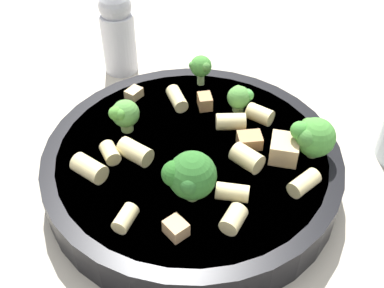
{
  "coord_description": "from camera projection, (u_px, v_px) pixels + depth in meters",
  "views": [
    {
      "loc": [
        -0.29,
        -0.1,
        0.33
      ],
      "look_at": [
        0.0,
        0.0,
        0.05
      ],
      "focal_mm": 45.0,
      "sensor_mm": 36.0,
      "label": 1
    }
  ],
  "objects": [
    {
      "name": "ground_plane",
      "position": [
        192.0,
        180.0,
        0.46
      ],
      "size": [
        2.0,
        2.0,
        0.0
      ],
      "primitive_type": "plane",
      "color": "#BCB29E"
    },
    {
      "name": "pasta_bowl",
      "position": [
        192.0,
        164.0,
        0.44
      ],
      "size": [
        0.27,
        0.27,
        0.04
      ],
      "color": "black",
      "rests_on": "ground_plane"
    },
    {
      "name": "broccoli_floret_0",
      "position": [
        190.0,
        176.0,
        0.37
      ],
      "size": [
        0.04,
        0.04,
        0.05
      ],
      "color": "#93B766",
      "rests_on": "pasta_bowl"
    },
    {
      "name": "broccoli_floret_1",
      "position": [
        124.0,
        114.0,
        0.44
      ],
      "size": [
        0.03,
        0.03,
        0.03
      ],
      "color": "#93B766",
      "rests_on": "pasta_bowl"
    },
    {
      "name": "broccoli_floret_2",
      "position": [
        240.0,
        97.0,
        0.46
      ],
      "size": [
        0.02,
        0.03,
        0.03
      ],
      "color": "#93B766",
      "rests_on": "pasta_bowl"
    },
    {
      "name": "broccoli_floret_3",
      "position": [
        201.0,
        67.0,
        0.49
      ],
      "size": [
        0.02,
        0.02,
        0.03
      ],
      "color": "#9EC175",
      "rests_on": "pasta_bowl"
    },
    {
      "name": "broccoli_floret_4",
      "position": [
        313.0,
        136.0,
        0.41
      ],
      "size": [
        0.04,
        0.04,
        0.04
      ],
      "color": "#93B766",
      "rests_on": "pasta_bowl"
    },
    {
      "name": "rigatoni_0",
      "position": [
        231.0,
        122.0,
        0.45
      ],
      "size": [
        0.02,
        0.03,
        0.02
      ],
      "primitive_type": "cylinder",
      "rotation": [
        1.57,
        0.0,
        0.37
      ],
      "color": "beige",
      "rests_on": "pasta_bowl"
    },
    {
      "name": "rigatoni_1",
      "position": [
        246.0,
        160.0,
        0.41
      ],
      "size": [
        0.03,
        0.03,
        0.02
      ],
      "primitive_type": "cylinder",
      "rotation": [
        1.57,
        0.0,
        2.71
      ],
      "color": "beige",
      "rests_on": "pasta_bowl"
    },
    {
      "name": "rigatoni_2",
      "position": [
        177.0,
        99.0,
        0.48
      ],
      "size": [
        0.03,
        0.03,
        0.01
      ],
      "primitive_type": "cylinder",
      "rotation": [
        1.57,
        0.0,
        2.25
      ],
      "color": "beige",
      "rests_on": "pasta_bowl"
    },
    {
      "name": "rigatoni_3",
      "position": [
        125.0,
        218.0,
        0.37
      ],
      "size": [
        0.02,
        0.01,
        0.01
      ],
      "primitive_type": "cylinder",
      "rotation": [
        1.57,
        0.0,
        1.52
      ],
      "color": "beige",
      "rests_on": "pasta_bowl"
    },
    {
      "name": "rigatoni_4",
      "position": [
        232.0,
        192.0,
        0.39
      ],
      "size": [
        0.02,
        0.03,
        0.01
      ],
      "primitive_type": "cylinder",
      "rotation": [
        1.57,
        0.0,
        0.17
      ],
      "color": "beige",
      "rests_on": "pasta_bowl"
    },
    {
      "name": "rigatoni_5",
      "position": [
        89.0,
        168.0,
        0.4
      ],
      "size": [
        0.03,
        0.03,
        0.02
      ],
      "primitive_type": "cylinder",
      "rotation": [
        1.57,
        0.0,
        2.84
      ],
      "color": "beige",
      "rests_on": "pasta_bowl"
    },
    {
      "name": "rigatoni_6",
      "position": [
        260.0,
        114.0,
        0.46
      ],
      "size": [
        0.02,
        0.03,
        0.02
      ],
      "primitive_type": "cylinder",
      "rotation": [
        1.57,
        0.0,
        2.86
      ],
      "color": "beige",
      "rests_on": "pasta_bowl"
    },
    {
      "name": "rigatoni_7",
      "position": [
        304.0,
        183.0,
        0.39
      ],
      "size": [
        0.03,
        0.03,
        0.01
      ],
      "primitive_type": "cylinder",
      "rotation": [
        1.57,
        0.0,
        1.06
      ],
      "color": "beige",
      "rests_on": "pasta_bowl"
    },
    {
      "name": "rigatoni_8",
      "position": [
        234.0,
        219.0,
        0.37
      ],
      "size": [
        0.02,
        0.02,
        0.02
      ],
      "primitive_type": "cylinder",
      "rotation": [
        1.57,
        0.0,
        1.41
      ],
      "color": "beige",
      "rests_on": "pasta_bowl"
    },
    {
      "name": "rigatoni_9",
      "position": [
        110.0,
        153.0,
        0.42
      ],
      "size": [
        0.02,
        0.02,
        0.01
      ],
      "primitive_type": "cylinder",
      "rotation": [
        1.57,
        0.0,
        2.37
      ],
      "color": "beige",
      "rests_on": "pasta_bowl"
    },
    {
      "name": "rigatoni_10",
      "position": [
        135.0,
        152.0,
        0.42
      ],
      "size": [
        0.02,
        0.03,
        0.02
      ],
      "primitive_type": "cylinder",
      "rotation": [
        1.57,
        0.0,
        2.85
      ],
      "color": "beige",
      "rests_on": "pasta_bowl"
    },
    {
      "name": "chicken_chunk_0",
      "position": [
        176.0,
        228.0,
        0.36
      ],
      "size": [
        0.02,
        0.02,
        0.01
      ],
      "primitive_type": "cube",
      "rotation": [
        0.0,
        0.0,
        1.03
      ],
      "color": "tan",
      "rests_on": "pasta_bowl"
    },
    {
      "name": "chicken_chunk_1",
      "position": [
        205.0,
        101.0,
        0.47
      ],
      "size": [
        0.02,
        0.02,
        0.01
      ],
      "primitive_type": "cube",
      "rotation": [
        0.0,
        0.0,
        0.51
      ],
      "color": "#A87A4C",
      "rests_on": "pasta_bowl"
    },
    {
      "name": "chicken_chunk_2",
      "position": [
        249.0,
        140.0,
        0.43
      ],
      "size": [
        0.02,
        0.03,
        0.01
      ],
      "primitive_type": "cube",
      "rotation": [
        0.0,
        0.0,
        2.03
      ],
      "color": "#A87A4C",
      "rests_on": "pasta_bowl"
    },
    {
      "name": "chicken_chunk_3",
      "position": [
        134.0,
        93.0,
        0.49
      ],
      "size": [
        0.02,
        0.02,
        0.01
      ],
      "primitive_type": "cube",
      "rotation": [
        0.0,
        0.0,
        2.86
      ],
      "color": "tan",
      "rests_on": "pasta_bowl"
    },
    {
      "name": "chicken_chunk_4",
      "position": [
        284.0,
        149.0,
        0.42
      ],
      "size": [
        0.03,
        0.03,
        0.02
      ],
      "primitive_type": "cube",
      "rotation": [
        0.0,
        0.0,
        0.12
      ],
      "color": "tan",
      "rests_on": "pasta_bowl"
    },
    {
      "name": "pepper_shaker",
      "position": [
        118.0,
        32.0,
        0.56
      ],
      "size": [
        0.04,
        0.04,
        0.1
      ],
      "color": "silver",
      "rests_on": "ground_plane"
    }
  ]
}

